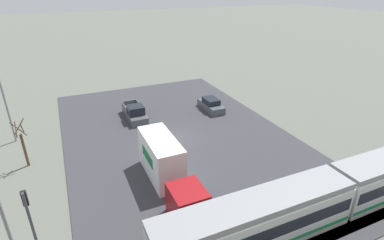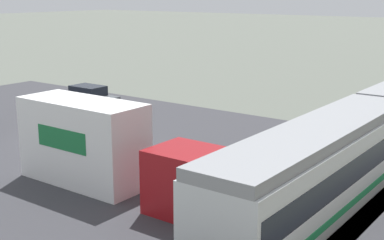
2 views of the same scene
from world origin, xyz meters
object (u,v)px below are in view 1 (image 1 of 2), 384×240
sedan_car_0 (211,105)px  street_tree (23,146)px  pickup_truck (135,113)px  box_truck (167,167)px  traffic_light_pole (30,218)px  light_rail_tram (338,192)px  street_lamp_near_crossing (4,98)px

sedan_car_0 → street_tree: 22.07m
pickup_truck → box_truck: bearing=86.6°
traffic_light_pole → box_truck: bearing=-157.1°
box_truck → street_tree: street_tree is taller
box_truck → light_rail_tram: bearing=141.8°
sedan_car_0 → street_lamp_near_crossing: (22.95, -1.20, 4.16)m
pickup_truck → street_lamp_near_crossing: size_ratio=0.64×
box_truck → pickup_truck: bearing=-93.4°
light_rail_tram → sedan_car_0: (-0.49, -20.79, -0.95)m
box_truck → street_lamp_near_crossing: size_ratio=1.17×
pickup_truck → traffic_light_pole: traffic_light_pole is taller
light_rail_tram → box_truck: size_ratio=2.81×
light_rail_tram → street_lamp_near_crossing: size_ratio=3.30×
box_truck → street_tree: 13.43m
street_lamp_near_crossing → street_tree: bearing=103.6°
light_rail_tram → traffic_light_pole: bearing=-11.5°
light_rail_tram → box_truck: 13.01m
box_truck → street_lamp_near_crossing: street_lamp_near_crossing is taller
light_rail_tram → street_lamp_near_crossing: street_lamp_near_crossing is taller
light_rail_tram → street_tree: street_tree is taller
pickup_truck → traffic_light_pole: size_ratio=1.05×
sedan_car_0 → traffic_light_pole: bearing=-140.4°
box_truck → traffic_light_pole: 10.50m
street_lamp_near_crossing → sedan_car_0: bearing=177.0°
sedan_car_0 → traffic_light_pole: 26.45m
pickup_truck → street_tree: street_tree is taller
light_rail_tram → sedan_car_0: 20.82m
sedan_car_0 → street_lamp_near_crossing: size_ratio=0.54×
pickup_truck → light_rail_tram: bearing=112.9°
sedan_car_0 → traffic_light_pole: traffic_light_pole is taller
light_rail_tram → sedan_car_0: bearing=-91.4°
light_rail_tram → pickup_truck: bearing=-67.1°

